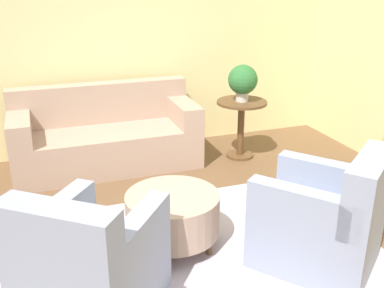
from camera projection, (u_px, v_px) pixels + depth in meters
ground_plane at (197, 257)px, 3.57m from camera, size 16.00×16.00×0.00m
wall_back at (122, 37)px, 5.42m from camera, size 9.20×0.12×2.80m
rug at (197, 257)px, 3.57m from camera, size 2.94×2.14×0.01m
couch at (106, 138)px, 5.19m from camera, size 2.07×0.85×0.92m
armchair_left at (90, 269)px, 2.82m from camera, size 1.09×1.11×0.95m
armchair_right at (323, 222)px, 3.36m from camera, size 1.09×1.11×0.95m
ottoman_table at (173, 214)px, 3.63m from camera, size 0.76×0.76×0.45m
side_table at (241, 119)px, 5.38m from camera, size 0.60×0.60×0.70m
potted_plant_on_side_table at (243, 81)px, 5.22m from camera, size 0.35×0.35×0.43m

